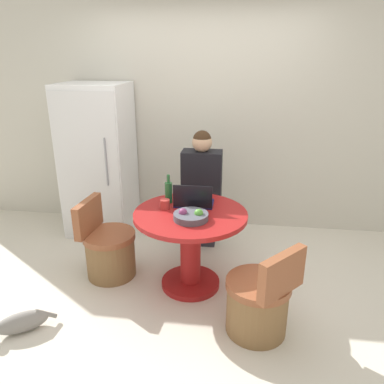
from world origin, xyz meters
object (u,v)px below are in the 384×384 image
refrigerator (99,161)px  chair_left_side (109,250)px  laptop (194,201)px  person_seated (202,187)px  fruit_bowl (191,216)px  dining_table (190,238)px  cat (19,323)px  chair_near_right_corner (259,303)px  bottle (169,192)px

refrigerator → chair_left_side: (0.41, -0.96, -0.60)m
laptop → person_seated: bearing=-91.5°
fruit_bowl → laptop: bearing=93.1°
dining_table → cat: dining_table is taller
laptop → cat: 1.68m
person_seated → cat: (-1.23, -1.50, -0.62)m
chair_near_right_corner → laptop: 1.04m
refrigerator → fruit_bowl: bearing=-43.8°
chair_near_right_corner → person_seated: (-0.57, 1.25, 0.45)m
dining_table → cat: bearing=-146.9°
refrigerator → bottle: refrigerator is taller
chair_near_right_corner → cat: size_ratio=1.68×
laptop → bottle: bottle is taller
person_seated → chair_left_side: bearing=38.0°
chair_left_side → cat: (-0.41, -0.86, -0.17)m
dining_table → laptop: laptop is taller
chair_near_right_corner → cat: (-1.80, -0.25, -0.17)m
bottle → chair_near_right_corner: bearing=-41.8°
refrigerator → cat: refrigerator is taller
chair_left_side → cat: chair_left_side is taller
chair_near_right_corner → bottle: (-0.82, 0.73, 0.57)m
dining_table → laptop: bearing=87.0°
chair_near_right_corner → person_seated: size_ratio=0.57×
person_seated → laptop: size_ratio=3.80×
dining_table → person_seated: bearing=88.2°
chair_near_right_corner → fruit_bowl: 0.85m
chair_left_side → fruit_bowl: 0.98m
refrigerator → bottle: size_ratio=6.44×
dining_table → cat: 1.50m
fruit_bowl → cat: fruit_bowl is taller
chair_near_right_corner → cat: bearing=-39.9°
chair_left_side → person_seated: 1.13m
chair_left_side → chair_near_right_corner: bearing=-108.3°
dining_table → fruit_bowl: bearing=-80.4°
person_seated → bottle: (-0.25, -0.52, 0.12)m
dining_table → chair_left_side: bearing=174.5°
refrigerator → cat: bearing=-90.3°
dining_table → person_seated: 0.75m
laptop → fruit_bowl: size_ratio=1.19×
chair_left_side → bottle: (0.57, 0.12, 0.57)m
refrigerator → laptop: refrigerator is taller
chair_near_right_corner → laptop: laptop is taller
cat → laptop: bearing=-177.3°
bottle → refrigerator: bearing=139.4°
chair_left_side → cat: bearing=159.9°
dining_table → person_seated: size_ratio=0.75×
bottle → cat: bottle is taller
bottle → fruit_bowl: bearing=-53.6°
person_seated → bottle: person_seated is taller
fruit_bowl → chair_near_right_corner: bearing=-34.6°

